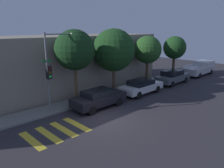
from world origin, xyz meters
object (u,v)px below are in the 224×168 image
at_px(sedan_far_end, 173,77).
at_px(pickup_truck, 200,68).
at_px(sedan_near_corner, 99,98).
at_px(tree_far_end, 148,50).
at_px(tree_midblock, 114,50).
at_px(tree_behind_truck, 175,48).
at_px(sedan_middle, 141,86).
at_px(tree_near_corner, 75,50).
at_px(traffic_light_pole, 54,63).

relative_size(sedan_far_end, pickup_truck, 0.82).
xyz_separation_m(sedan_near_corner, tree_far_end, (8.48, 1.90, 2.92)).
bearing_deg(pickup_truck, sedan_near_corner, -180.00).
xyz_separation_m(tree_midblock, tree_behind_truck, (10.46, 0.00, -0.43)).
bearing_deg(tree_far_end, sedan_middle, -150.16).
bearing_deg(sedan_near_corner, tree_near_corner, 110.19).
bearing_deg(tree_far_end, tree_near_corner, 180.00).
height_order(traffic_light_pole, sedan_middle, traffic_light_pole).
bearing_deg(tree_midblock, sedan_middle, -48.16).
distance_m(sedan_near_corner, tree_midblock, 5.11).
relative_size(sedan_far_end, tree_behind_truck, 0.91).
height_order(sedan_near_corner, pickup_truck, pickup_truck).
distance_m(traffic_light_pole, sedan_far_end, 13.81).
distance_m(sedan_middle, tree_far_end, 4.83).
height_order(traffic_light_pole, tree_midblock, tree_midblock).
height_order(sedan_middle, tree_behind_truck, tree_behind_truck).
height_order(tree_near_corner, tree_behind_truck, tree_near_corner).
height_order(sedan_near_corner, tree_near_corner, tree_near_corner).
relative_size(tree_near_corner, tree_midblock, 0.99).
height_order(tree_near_corner, tree_midblock, tree_midblock).
bearing_deg(sedan_near_corner, sedan_far_end, -0.00).
relative_size(tree_near_corner, tree_far_end, 1.14).
xyz_separation_m(sedan_middle, tree_behind_truck, (8.76, 1.90, 2.84)).
distance_m(tree_midblock, tree_far_end, 5.02).
height_order(pickup_truck, tree_midblock, tree_midblock).
xyz_separation_m(sedan_near_corner, tree_near_corner, (-0.70, 1.90, 3.53)).
distance_m(sedan_near_corner, pickup_truck, 17.33).
height_order(sedan_middle, pickup_truck, pickup_truck).
height_order(sedan_near_corner, tree_far_end, tree_far_end).
bearing_deg(traffic_light_pole, sedan_far_end, -5.40).
bearing_deg(sedan_near_corner, pickup_truck, 0.00).
relative_size(sedan_middle, pickup_truck, 0.81).
xyz_separation_m(sedan_far_end, tree_behind_truck, (3.33, 1.90, 2.78)).
bearing_deg(sedan_middle, tree_near_corner, 162.06).
height_order(sedan_near_corner, sedan_far_end, sedan_far_end).
xyz_separation_m(traffic_light_pole, sedan_near_corner, (2.86, -1.27, -2.87)).
xyz_separation_m(sedan_near_corner, pickup_truck, (17.33, 0.00, 0.10)).
distance_m(traffic_light_pole, pickup_truck, 20.42).
distance_m(sedan_middle, tree_behind_truck, 9.41).
bearing_deg(pickup_truck, tree_midblock, 172.20).
bearing_deg(tree_midblock, traffic_light_pole, -174.34).
xyz_separation_m(pickup_truck, tree_midblock, (-13.86, 1.90, 3.13)).
bearing_deg(sedan_far_end, tree_midblock, 165.09).
distance_m(pickup_truck, tree_far_end, 9.48).
height_order(traffic_light_pole, tree_far_end, traffic_light_pole).
xyz_separation_m(sedan_near_corner, tree_midblock, (3.47, 1.90, 3.23)).
bearing_deg(pickup_truck, traffic_light_pole, 176.39).
xyz_separation_m(traffic_light_pole, tree_midblock, (6.32, 0.63, 0.36)).
bearing_deg(pickup_truck, sedan_middle, -180.00).
bearing_deg(sedan_near_corner, tree_behind_truck, 7.76).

